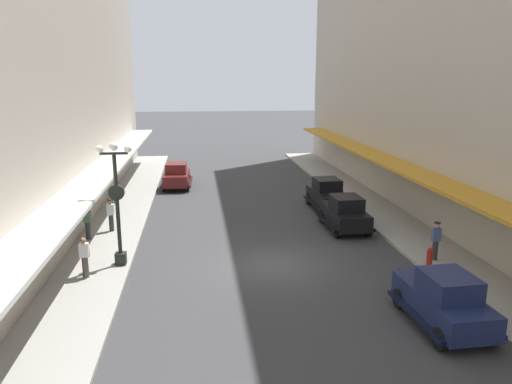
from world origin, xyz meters
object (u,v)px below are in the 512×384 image
object	(u,v)px
fire_hydrant	(430,257)
pedestrian_1	(85,257)
parked_car_2	(444,298)
parked_car_3	(345,212)
lamp_post_with_clock	(117,199)
pedestrian_0	(87,222)
parked_car_0	(177,175)
parked_car_1	(328,194)
pedestrian_3	(436,240)
pedestrian_2	(111,215)

from	to	relation	value
fire_hydrant	pedestrian_1	size ratio (longest dim) A/B	0.50
parked_car_2	fire_hydrant	world-z (taller)	parked_car_2
fire_hydrant	parked_car_3	bearing A→B (deg)	107.56
parked_car_2	lamp_post_with_clock	bearing A→B (deg)	150.08
lamp_post_with_clock	pedestrian_0	bearing A→B (deg)	119.96
pedestrian_1	parked_car_0	bearing A→B (deg)	79.89
parked_car_1	lamp_post_with_clock	distance (m)	13.94
fire_hydrant	pedestrian_0	xyz separation A→B (m)	(-14.80, 5.38, 0.43)
parked_car_1	pedestrian_3	bearing A→B (deg)	-76.49
parked_car_1	pedestrian_2	bearing A→B (deg)	-164.45
parked_car_0	fire_hydrant	distance (m)	20.31
parked_car_0	parked_car_1	distance (m)	11.73
parked_car_3	pedestrian_0	distance (m)	12.96
pedestrian_2	fire_hydrant	bearing A→B (deg)	-25.30
parked_car_1	lamp_post_with_clock	size ratio (longest dim) A/B	0.84
pedestrian_1	parked_car_3	bearing A→B (deg)	23.70
pedestrian_0	pedestrian_3	xyz separation A→B (m)	(15.40, -4.65, 0.02)
parked_car_1	pedestrian_1	size ratio (longest dim) A/B	2.63
parked_car_1	lamp_post_with_clock	xyz separation A→B (m)	(-11.12, -8.16, 2.04)
parked_car_2	parked_car_3	xyz separation A→B (m)	(-0.08, 10.34, 0.00)
fire_hydrant	pedestrian_3	distance (m)	1.04
parked_car_2	pedestrian_3	world-z (taller)	parked_car_2
parked_car_3	lamp_post_with_clock	distance (m)	11.80
lamp_post_with_clock	fire_hydrant	world-z (taller)	lamp_post_with_clock
lamp_post_with_clock	parked_car_0	bearing A→B (deg)	83.32
pedestrian_2	parked_car_0	bearing A→B (deg)	74.43
lamp_post_with_clock	pedestrian_2	xyz separation A→B (m)	(-1.14, 4.75, -1.97)
parked_car_3	pedestrian_0	world-z (taller)	parked_car_3
lamp_post_with_clock	fire_hydrant	bearing A→B (deg)	-8.13
parked_car_1	pedestrian_0	bearing A→B (deg)	-160.74
pedestrian_1	pedestrian_2	world-z (taller)	pedestrian_2
parked_car_1	pedestrian_1	xyz separation A→B (m)	(-12.28, -9.43, 0.05)
lamp_post_with_clock	pedestrian_0	xyz separation A→B (m)	(-2.05, 3.56, -2.00)
fire_hydrant	pedestrian_1	xyz separation A→B (m)	(-13.91, 0.55, 0.43)
parked_car_0	pedestrian_3	distance (m)	20.03
parked_car_0	lamp_post_with_clock	size ratio (longest dim) A/B	0.83
pedestrian_3	parked_car_3	bearing A→B (deg)	115.53
parked_car_1	pedestrian_2	size ratio (longest dim) A/B	2.58
parked_car_3	pedestrian_3	world-z (taller)	parked_car_3
parked_car_0	pedestrian_1	xyz separation A→B (m)	(-2.95, -16.54, 0.05)
parked_car_2	pedestrian_1	xyz separation A→B (m)	(-12.14, 5.04, 0.05)
parked_car_3	fire_hydrant	size ratio (longest dim) A/B	5.22
parked_car_0	lamp_post_with_clock	distance (m)	15.51
lamp_post_with_clock	pedestrian_1	xyz separation A→B (m)	(-1.16, -1.27, -2.00)
parked_car_0	pedestrian_1	bearing A→B (deg)	-100.11
parked_car_1	pedestrian_0	world-z (taller)	parked_car_1
parked_car_2	pedestrian_0	size ratio (longest dim) A/B	2.62
parked_car_2	lamp_post_with_clock	distance (m)	12.83
parked_car_0	pedestrian_0	bearing A→B (deg)	-108.15
pedestrian_2	pedestrian_3	distance (m)	15.62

